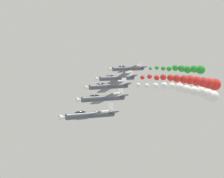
{
  "coord_description": "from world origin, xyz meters",
  "views": [
    {
      "loc": [
        -92.78,
        52.27,
        93.95
      ],
      "look_at": [
        0.0,
        0.0,
        84.13
      ],
      "focal_mm": 80.69,
      "sensor_mm": 36.0,
      "label": 1
    }
  ],
  "objects_px": {
    "airplane_left_inner": "(102,98)",
    "airplane_right_inner": "(108,86)",
    "airplane_lead": "(89,115)",
    "airplane_right_outer": "(128,69)",
    "airplane_left_outer": "(116,78)"
  },
  "relations": [
    {
      "from": "airplane_right_inner",
      "to": "airplane_right_outer",
      "type": "height_order",
      "value": "airplane_right_outer"
    },
    {
      "from": "airplane_lead",
      "to": "airplane_left_inner",
      "type": "height_order",
      "value": "airplane_left_inner"
    },
    {
      "from": "airplane_right_inner",
      "to": "airplane_right_outer",
      "type": "relative_size",
      "value": 1.0
    },
    {
      "from": "airplane_lead",
      "to": "airplane_right_outer",
      "type": "distance_m",
      "value": 45.7
    },
    {
      "from": "airplane_lead",
      "to": "airplane_left_outer",
      "type": "height_order",
      "value": "airplane_left_outer"
    },
    {
      "from": "airplane_left_inner",
      "to": "airplane_right_inner",
      "type": "relative_size",
      "value": 1.0
    },
    {
      "from": "airplane_left_inner",
      "to": "airplane_left_outer",
      "type": "xyz_separation_m",
      "value": [
        18.22,
        -13.55,
        2.29
      ]
    },
    {
      "from": "airplane_right_inner",
      "to": "airplane_left_inner",
      "type": "bearing_deg",
      "value": 145.38
    },
    {
      "from": "airplane_lead",
      "to": "airplane_left_inner",
      "type": "relative_size",
      "value": 1.0
    },
    {
      "from": "airplane_lead",
      "to": "airplane_right_outer",
      "type": "height_order",
      "value": "airplane_right_outer"
    },
    {
      "from": "airplane_right_inner",
      "to": "airplane_right_outer",
      "type": "xyz_separation_m",
      "value": [
        17.6,
        -15.5,
        2.6
      ]
    },
    {
      "from": "airplane_left_outer",
      "to": "airplane_right_inner",
      "type": "bearing_deg",
      "value": 141.54
    },
    {
      "from": "airplane_right_inner",
      "to": "airplane_left_outer",
      "type": "bearing_deg",
      "value": -38.46
    },
    {
      "from": "airplane_lead",
      "to": "airplane_left_inner",
      "type": "bearing_deg",
      "value": -39.72
    },
    {
      "from": "airplane_left_inner",
      "to": "airplane_lead",
      "type": "bearing_deg",
      "value": 140.28
    }
  ]
}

